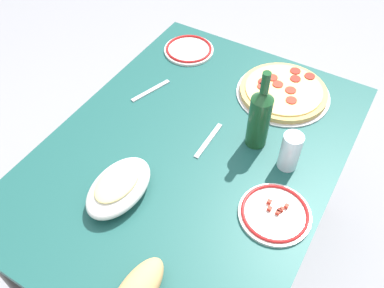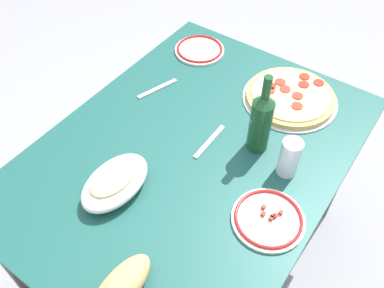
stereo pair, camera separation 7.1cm
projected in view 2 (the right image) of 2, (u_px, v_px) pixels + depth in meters
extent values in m
plane|color=gray|center=(192.00, 253.00, 1.90)|extent=(8.00, 8.00, 0.00)
cube|color=#194C47|center=(192.00, 153.00, 1.36)|extent=(1.22, 0.90, 0.03)
cylinder|color=#33302D|center=(339.00, 168.00, 1.78)|extent=(0.07, 0.07, 0.70)
cylinder|color=#33302D|center=(16.00, 266.00, 1.48)|extent=(0.07, 0.07, 0.70)
cylinder|color=#33302D|center=(192.00, 97.00, 2.08)|extent=(0.07, 0.07, 0.70)
cylinder|color=#B7B7BC|center=(290.00, 99.00, 1.50)|extent=(0.34, 0.34, 0.01)
cylinder|color=tan|center=(290.00, 97.00, 1.49)|extent=(0.32, 0.32, 0.02)
cylinder|color=#EACC75|center=(291.00, 94.00, 1.48)|extent=(0.28, 0.28, 0.01)
cylinder|color=#B22D1E|center=(269.00, 90.00, 1.49)|extent=(0.04, 0.04, 0.00)
cylinder|color=maroon|center=(271.00, 86.00, 1.51)|extent=(0.04, 0.04, 0.00)
cylinder|color=maroon|center=(319.00, 83.00, 1.52)|extent=(0.04, 0.04, 0.00)
cylinder|color=#B22D1E|center=(297.00, 106.00, 1.44)|extent=(0.04, 0.04, 0.00)
cylinder|color=#B22D1E|center=(280.00, 82.00, 1.52)|extent=(0.04, 0.04, 0.00)
cylinder|color=maroon|center=(305.00, 77.00, 1.54)|extent=(0.04, 0.04, 0.00)
cylinder|color=maroon|center=(304.00, 84.00, 1.51)|extent=(0.04, 0.04, 0.00)
cylinder|color=maroon|center=(267.00, 110.00, 1.42)|extent=(0.04, 0.04, 0.00)
cylinder|color=#B22D1E|center=(285.00, 89.00, 1.49)|extent=(0.04, 0.04, 0.00)
cylinder|color=#B22D1E|center=(298.00, 96.00, 1.47)|extent=(0.04, 0.04, 0.00)
ellipsoid|color=white|center=(115.00, 182.00, 1.22)|extent=(0.24, 0.15, 0.07)
ellipsoid|color=#AD2819|center=(114.00, 180.00, 1.21)|extent=(0.20, 0.12, 0.03)
ellipsoid|color=#EFD684|center=(114.00, 176.00, 1.19)|extent=(0.17, 0.10, 0.02)
cylinder|color=#194723|center=(260.00, 126.00, 1.29)|extent=(0.07, 0.07, 0.19)
cone|color=#194723|center=(265.00, 100.00, 1.20)|extent=(0.07, 0.07, 0.03)
cylinder|color=#194723|center=(267.00, 87.00, 1.16)|extent=(0.03, 0.03, 0.07)
cylinder|color=silver|center=(289.00, 158.00, 1.24)|extent=(0.06, 0.06, 0.13)
cylinder|color=white|center=(200.00, 50.00, 1.69)|extent=(0.20, 0.20, 0.01)
torus|color=red|center=(200.00, 49.00, 1.69)|extent=(0.19, 0.19, 0.01)
cylinder|color=white|center=(268.00, 220.00, 1.17)|extent=(0.21, 0.21, 0.01)
torus|color=red|center=(268.00, 218.00, 1.16)|extent=(0.19, 0.19, 0.01)
cube|color=#AD2819|center=(272.00, 217.00, 1.16)|extent=(0.01, 0.01, 0.01)
cube|color=#AD2819|center=(281.00, 213.00, 1.17)|extent=(0.01, 0.01, 0.01)
cube|color=#AD2819|center=(271.00, 218.00, 1.16)|extent=(0.01, 0.01, 0.01)
cube|color=#AD2819|center=(275.00, 215.00, 1.16)|extent=(0.01, 0.01, 0.01)
cube|color=#AD2819|center=(264.00, 207.00, 1.18)|extent=(0.01, 0.01, 0.01)
cube|color=#AD2819|center=(263.00, 214.00, 1.17)|extent=(0.01, 0.01, 0.01)
ellipsoid|color=tan|center=(120.00, 288.00, 1.00)|extent=(0.21, 0.09, 0.08)
cube|color=#B7B7BC|center=(157.00, 89.00, 1.54)|extent=(0.17, 0.07, 0.00)
cube|color=#B7B7BC|center=(209.00, 141.00, 1.37)|extent=(0.17, 0.02, 0.00)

